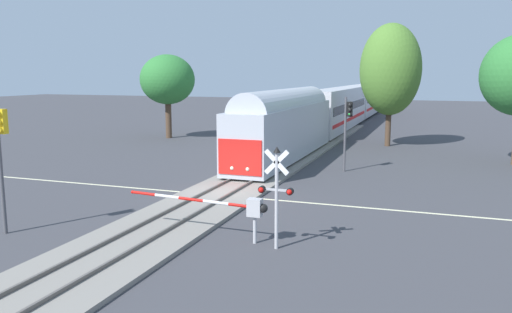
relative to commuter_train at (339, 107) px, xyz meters
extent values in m
plane|color=#3D3D42|center=(0.00, -34.77, -2.73)|extent=(220.00, 220.00, 0.00)
cube|color=beige|center=(0.00, -34.77, -2.73)|extent=(44.00, 0.20, 0.01)
cube|color=gray|center=(0.00, -34.77, -2.64)|extent=(4.40, 80.00, 0.18)
cube|color=#56514C|center=(-0.72, -34.77, -2.48)|extent=(0.10, 80.00, 0.14)
cube|color=#56514C|center=(0.71, -34.77, -2.48)|extent=(0.10, 80.00, 0.14)
cube|color=#B2B7C1|center=(0.00, -22.56, -0.46)|extent=(3.00, 18.72, 3.90)
cube|color=red|center=(0.00, -31.94, -1.05)|extent=(2.76, 0.08, 2.15)
cylinder|color=#B2B7C1|center=(0.00, -22.56, 1.37)|extent=(2.76, 16.85, 2.76)
sphere|color=#F4F2CC|center=(-0.50, -31.95, -1.73)|extent=(0.24, 0.24, 0.24)
sphere|color=#F4F2CC|center=(0.50, -31.95, -1.73)|extent=(0.24, 0.24, 0.24)
cube|color=silver|center=(0.00, -0.41, -0.11)|extent=(3.00, 23.78, 4.60)
cube|color=black|center=(1.51, -0.41, 0.19)|extent=(0.04, 21.40, 0.90)
cube|color=red|center=(1.52, -0.41, -1.26)|extent=(0.04, 21.87, 0.36)
cube|color=silver|center=(0.00, 24.27, -0.11)|extent=(3.00, 23.78, 4.60)
cube|color=black|center=(1.51, 24.27, 0.19)|extent=(0.04, 21.40, 0.90)
cube|color=red|center=(1.52, 24.27, -1.26)|extent=(0.04, 21.87, 0.36)
cylinder|color=#B7B7BC|center=(4.44, -41.70, -2.18)|extent=(0.14, 0.14, 1.10)
cube|color=#B7B7BC|center=(4.44, -41.70, -1.28)|extent=(0.56, 0.40, 0.70)
sphere|color=black|center=(4.79, -41.70, -1.28)|extent=(0.36, 0.36, 0.36)
cylinder|color=red|center=(3.89, -41.70, -1.26)|extent=(1.11, 0.12, 0.16)
cylinder|color=white|center=(2.78, -41.70, -1.23)|extent=(1.11, 0.12, 0.16)
cylinder|color=red|center=(1.68, -41.70, -1.19)|extent=(1.11, 0.12, 0.16)
cylinder|color=white|center=(0.57, -41.70, -1.15)|extent=(1.11, 0.12, 0.16)
cylinder|color=red|center=(-0.53, -41.70, -1.11)|extent=(1.11, 0.12, 0.16)
sphere|color=red|center=(-1.08, -41.70, -1.10)|extent=(0.14, 0.14, 0.14)
cylinder|color=#B2B2B7|center=(5.43, -42.02, -0.88)|extent=(0.14, 0.14, 3.71)
cube|color=white|center=(5.43, -42.04, 0.62)|extent=(0.98, 0.05, 0.98)
cube|color=white|center=(5.43, -42.04, 0.62)|extent=(0.98, 0.05, 0.98)
cube|color=#B2B2B7|center=(5.43, -42.02, -0.43)|extent=(1.10, 0.08, 0.08)
cylinder|color=black|center=(4.88, -42.12, -0.43)|extent=(0.26, 0.18, 0.26)
cylinder|color=black|center=(5.98, -42.12, -0.43)|extent=(0.26, 0.18, 0.26)
sphere|color=red|center=(4.88, -42.22, -0.43)|extent=(0.20, 0.20, 0.20)
sphere|color=red|center=(5.98, -42.22, -0.43)|extent=(0.20, 0.20, 0.20)
cone|color=black|center=(5.43, -42.02, 1.09)|extent=(0.28, 0.28, 0.22)
cylinder|color=#4C4C51|center=(5.13, -25.50, -0.20)|extent=(0.16, 0.16, 5.06)
cube|color=black|center=(5.41, -25.50, 1.53)|extent=(0.34, 0.26, 1.00)
sphere|color=#262626|center=(5.41, -25.65, 1.85)|extent=(0.20, 0.20, 0.20)
cylinder|color=black|center=(5.41, -25.68, 1.85)|extent=(0.24, 0.10, 0.24)
sphere|color=#262626|center=(5.41, -25.65, 1.53)|extent=(0.20, 0.20, 0.20)
cylinder|color=black|center=(5.41, -25.68, 1.53)|extent=(0.24, 0.10, 0.24)
sphere|color=green|center=(5.41, -25.65, 1.21)|extent=(0.20, 0.20, 0.20)
cylinder|color=black|center=(5.41, -25.68, 1.21)|extent=(0.24, 0.10, 0.24)
cylinder|color=#4C4C51|center=(-5.80, -44.02, 0.02)|extent=(0.16, 0.16, 5.51)
cube|color=gold|center=(-5.52, -44.02, 1.97)|extent=(0.34, 0.26, 1.00)
sphere|color=green|center=(-5.52, -44.17, 1.65)|extent=(0.20, 0.20, 0.20)
cylinder|color=#4C3828|center=(-15.30, -13.12, -0.67)|extent=(0.62, 0.62, 4.12)
ellipsoid|color=#2D7533|center=(-15.30, -13.12, 3.29)|extent=(5.58, 5.58, 5.07)
cylinder|color=#4C3828|center=(6.72, -11.68, -0.79)|extent=(0.51, 0.51, 3.89)
ellipsoid|color=#4C7A2D|center=(6.72, -11.68, 4.24)|extent=(5.49, 5.49, 8.24)
camera|label=1|loc=(10.98, -59.95, 3.88)|focal=35.95mm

